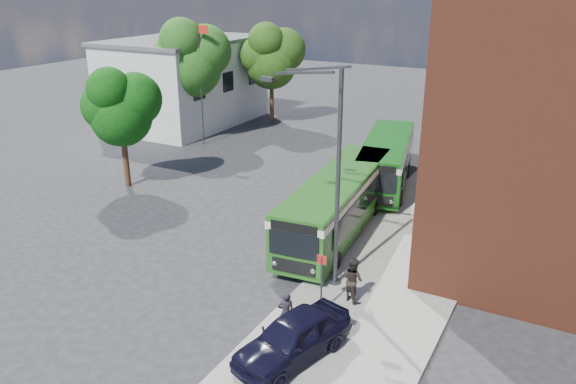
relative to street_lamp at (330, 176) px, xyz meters
The scene contains 15 objects.
ground 7.10m from the street_lamp, 157.54° to the left, with size 120.00×120.00×0.00m, color #252527.
pavement 11.27m from the street_lamp, 77.80° to the left, with size 6.00×48.00×0.15m, color gray.
kerb_line 11.12m from the street_lamp, 95.07° to the left, with size 0.12×48.00×0.01m, color beige.
white_building 30.38m from the street_lamp, 138.79° to the left, with size 9.40×13.40×7.30m.
flagpole 22.89m from the street_lamp, 139.05° to the left, with size 0.95×0.10×9.00m.
street_lamp is the anchor object (origin of this frame).
bus_stop_sign 4.02m from the street_lamp, 70.87° to the right, with size 0.35×0.08×2.52m.
bus_front 5.90m from the street_lamp, 108.68° to the left, with size 3.62×11.80×3.02m.
bus_rear 13.04m from the street_lamp, 98.31° to the left, with size 4.68×10.23×3.02m.
parked_car 6.52m from the street_lamp, 77.75° to the right, with size 1.82×4.51×1.54m, color black.
pedestrian_a 5.54m from the street_lamp, 86.63° to the right, with size 0.59×0.39×1.63m, color black.
pedestrian_b 4.12m from the street_lamp, 30.15° to the right, with size 0.89×0.69×1.82m, color black.
tree_left 16.57m from the street_lamp, 162.21° to the left, with size 4.36×4.15×7.37m.
tree_mid 24.82m from the street_lamp, 139.85° to the left, with size 5.57×5.30×9.41m.
tree_right 28.23m from the street_lamp, 124.46° to the left, with size 5.16×4.91×8.72m.
Camera 1 is at (13.20, -20.92, 11.96)m, focal length 35.00 mm.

